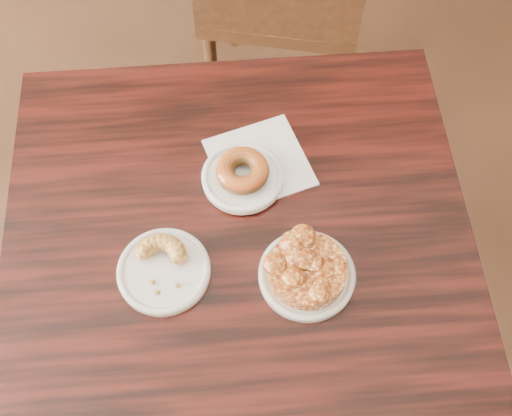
{
  "coord_description": "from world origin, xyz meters",
  "views": [
    {
      "loc": [
        0.2,
        -0.38,
        1.73
      ],
      "look_at": [
        0.22,
        0.13,
        0.8
      ],
      "focal_mm": 45.0,
      "sensor_mm": 36.0,
      "label": 1
    }
  ],
  "objects_px": {
    "glazed_donut": "(242,171)",
    "apple_fritter": "(308,269)",
    "cafe_table": "(243,315)",
    "cruller_fragment": "(162,266)"
  },
  "relations": [
    {
      "from": "cafe_table",
      "to": "apple_fritter",
      "type": "relative_size",
      "value": 4.71
    },
    {
      "from": "glazed_donut",
      "to": "apple_fritter",
      "type": "xyz_separation_m",
      "value": [
        0.1,
        -0.19,
        0.0
      ]
    },
    {
      "from": "cafe_table",
      "to": "apple_fritter",
      "type": "height_order",
      "value": "apple_fritter"
    },
    {
      "from": "cruller_fragment",
      "to": "cafe_table",
      "type": "bearing_deg",
      "value": 24.14
    },
    {
      "from": "apple_fritter",
      "to": "glazed_donut",
      "type": "bearing_deg",
      "value": 118.69
    },
    {
      "from": "glazed_donut",
      "to": "apple_fritter",
      "type": "relative_size",
      "value": 0.55
    },
    {
      "from": "cafe_table",
      "to": "glazed_donut",
      "type": "height_order",
      "value": "glazed_donut"
    },
    {
      "from": "cafe_table",
      "to": "apple_fritter",
      "type": "distance_m",
      "value": 0.43
    },
    {
      "from": "cafe_table",
      "to": "glazed_donut",
      "type": "xyz_separation_m",
      "value": [
        0.01,
        0.12,
        0.41
      ]
    },
    {
      "from": "glazed_donut",
      "to": "cruller_fragment",
      "type": "relative_size",
      "value": 0.92
    }
  ]
}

